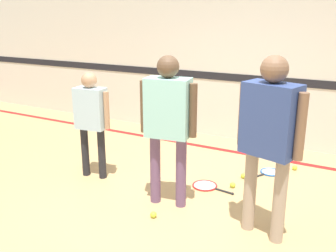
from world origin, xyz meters
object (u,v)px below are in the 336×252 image
Objects in this scene: racket_spare_on_floor at (270,172)px; tennis_ball_near_instructor at (153,215)px; racket_second_spare at (206,186)px; person_instructor at (168,116)px; tennis_ball_by_spare_racket at (295,168)px; person_student_left at (91,114)px; person_student_right at (270,129)px; tennis_ball_stray_right at (233,185)px; tennis_ball_stray_left at (243,176)px.

tennis_ball_near_instructor reaches higher than racket_spare_on_floor.
person_instructor is at bearing -101.77° from racket_second_spare.
tennis_ball_by_spare_racket reaches higher than racket_second_spare.
person_student_left is 0.80× the size of person_student_right.
person_instructor is 2.15m from tennis_ball_by_spare_racket.
racket_second_spare is (-0.86, 0.69, -1.02)m from person_student_right.
tennis_ball_by_spare_racket is 1.06m from tennis_ball_stray_right.
person_instructor is 1.02m from tennis_ball_near_instructor.
tennis_ball_near_instructor is 1.00× the size of tennis_ball_stray_left.
tennis_ball_near_instructor is 1.00× the size of tennis_ball_by_spare_racket.
person_student_right reaches higher than tennis_ball_by_spare_racket.
racket_spare_on_floor is 7.18× the size of tennis_ball_near_instructor.
person_instructor reaches higher than tennis_ball_by_spare_racket.
person_instructor reaches higher than racket_second_spare.
racket_spare_on_floor is 0.41m from tennis_ball_stray_left.
person_instructor is 1.29m from tennis_ball_stray_right.
tennis_ball_stray_right is at bearing -121.22° from tennis_ball_by_spare_racket.
person_student_left is at bearing -146.98° from tennis_ball_by_spare_racket.
tennis_ball_stray_left is (-0.52, -0.58, 0.00)m from tennis_ball_by_spare_racket.
racket_spare_on_floor is at bearing 52.16° from tennis_ball_stray_left.
person_student_right is 1.61m from tennis_ball_stray_left.
person_student_right is at bearing -64.60° from tennis_ball_stray_left.
racket_spare_on_floor is (1.94, 1.17, -0.81)m from person_student_left.
person_instructor is 24.32× the size of tennis_ball_by_spare_racket.
tennis_ball_near_instructor is (-0.75, -1.69, 0.02)m from racket_spare_on_floor.
person_student_left is at bearing -153.27° from tennis_ball_stray_left.
tennis_ball_stray_right reaches higher than racket_second_spare.
person_instructor is at bearing -124.62° from tennis_ball_stray_right.
tennis_ball_stray_right is (1.66, 0.53, -0.79)m from person_student_left.
person_instructor is 1.50m from tennis_ball_stray_left.
tennis_ball_by_spare_racket is (-0.02, 1.72, -1.00)m from person_student_right.
person_instructor is at bearing 92.97° from tennis_ball_near_instructor.
tennis_ball_stray_left is at bearing -131.59° from tennis_ball_by_spare_racket.
tennis_ball_by_spare_racket and tennis_ball_stray_left have the same top height.
person_instructor is 0.96× the size of person_student_right.
racket_spare_on_floor is at bearing 66.45° from tennis_ball_stray_right.
racket_spare_on_floor is (-0.29, 1.46, -1.02)m from person_student_right.
person_student_left reaches higher than tennis_ball_by_spare_racket.
racket_spare_on_floor is 7.18× the size of tennis_ball_stray_right.
racket_spare_on_floor is at bearing 23.53° from person_student_left.
racket_second_spare is 8.43× the size of tennis_ball_stray_right.
racket_spare_on_floor is at bearing -62.84° from person_student_right.
tennis_ball_stray_right is at bearing 31.96° from racket_second_spare.
person_student_left is 1.92m from tennis_ball_stray_right.
tennis_ball_stray_left is 0.32m from tennis_ball_stray_right.
tennis_ball_near_instructor is at bearing -117.58° from tennis_ball_by_spare_racket.
tennis_ball_stray_left is at bearing 84.73° from tennis_ball_stray_right.
tennis_ball_stray_right is (-0.55, -0.90, 0.00)m from tennis_ball_by_spare_racket.
tennis_ball_stray_left is (-0.54, 1.14, -1.00)m from person_student_right.
person_student_right is 1.41m from tennis_ball_stray_right.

